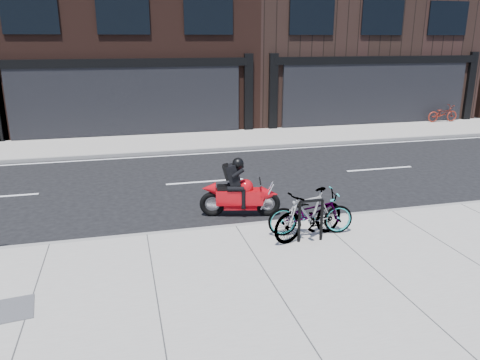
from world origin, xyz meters
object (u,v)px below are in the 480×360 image
object	(u,v)px
bicycle_far	(443,113)
motorcycle	(243,192)
bicycle_front	(311,213)
utility_grate	(8,310)
bike_rack	(311,217)
bicycle_rear	(309,214)

from	to	relation	value
bicycle_far	motorcycle	bearing A→B (deg)	128.55
motorcycle	bicycle_front	bearing A→B (deg)	-45.59
motorcycle	utility_grate	distance (m)	5.84
utility_grate	bike_rack	bearing A→B (deg)	13.20
motorcycle	bicycle_far	size ratio (longest dim) A/B	1.20
utility_grate	bicycle_rear	bearing A→B (deg)	14.50
bike_rack	bicycle_front	distance (m)	0.37
bike_rack	motorcycle	distance (m)	2.28
bicycle_front	bicycle_rear	size ratio (longest dim) A/B	1.03
motorcycle	utility_grate	size ratio (longest dim) A/B	2.64
bike_rack	utility_grate	distance (m)	5.79
bicycle_front	utility_grate	bearing A→B (deg)	112.96
bicycle_front	bicycle_far	bearing A→B (deg)	-38.91
bicycle_front	motorcycle	xyz separation A→B (m)	(-1.05, 1.75, -0.01)
bike_rack	bicycle_far	xyz separation A→B (m)	(12.31, 12.17, -0.11)
bicycle_rear	utility_grate	distance (m)	5.85
bike_rack	bicycle_front	world-z (taller)	bicycle_front
bicycle_rear	motorcycle	size ratio (longest dim) A/B	0.91
bicycle_rear	motorcycle	world-z (taller)	motorcycle
bicycle_front	bicycle_rear	distance (m)	0.24
motorcycle	bike_rack	bearing A→B (deg)	-53.09
bike_rack	utility_grate	xyz separation A→B (m)	(-5.62, -1.32, -0.54)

